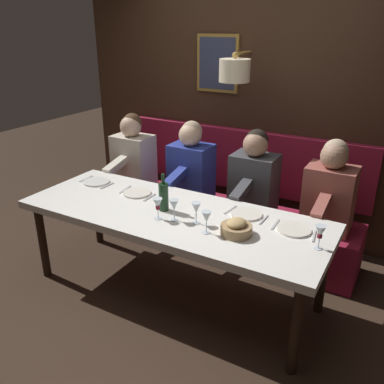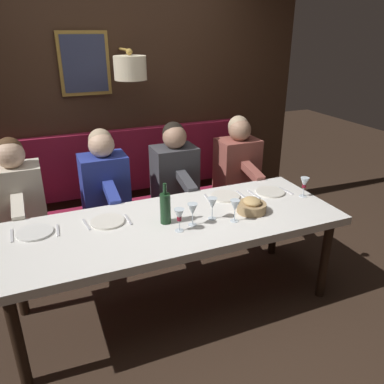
{
  "view_description": "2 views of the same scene",
  "coord_description": "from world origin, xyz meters",
  "px_view_note": "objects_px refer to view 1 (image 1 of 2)",
  "views": [
    {
      "loc": [
        -2.41,
        -1.55,
        2.09
      ],
      "look_at": [
        0.05,
        -0.15,
        0.92
      ],
      "focal_mm": 38.22,
      "sensor_mm": 36.0,
      "label": 1
    },
    {
      "loc": [
        -2.32,
        0.85,
        2.02
      ],
      "look_at": [
        0.05,
        -0.15,
        0.92
      ],
      "focal_mm": 36.02,
      "sensor_mm": 36.0,
      "label": 2
    }
  ],
  "objects_px": {
    "diner_near": "(254,176)",
    "wine_glass_3": "(174,206)",
    "wine_glass_0": "(320,233)",
    "wine_bottle": "(163,197)",
    "wine_glass_1": "(206,218)",
    "diner_far": "(133,154)",
    "bread_bowl": "(236,228)",
    "diner_nearest": "(330,190)",
    "wine_glass_4": "(158,205)",
    "diner_middle": "(191,164)",
    "dining_table": "(172,219)",
    "wine_glass_2": "(196,209)"
  },
  "relations": [
    {
      "from": "wine_glass_0",
      "to": "bread_bowl",
      "type": "xyz_separation_m",
      "value": [
        -0.08,
        0.54,
        -0.07
      ]
    },
    {
      "from": "diner_middle",
      "to": "wine_glass_3",
      "type": "bearing_deg",
      "value": -156.86
    },
    {
      "from": "diner_nearest",
      "to": "bread_bowl",
      "type": "bearing_deg",
      "value": 156.65
    },
    {
      "from": "diner_middle",
      "to": "diner_far",
      "type": "height_order",
      "value": "same"
    },
    {
      "from": "wine_glass_0",
      "to": "wine_glass_3",
      "type": "distance_m",
      "value": 1.04
    },
    {
      "from": "diner_far",
      "to": "wine_glass_1",
      "type": "relative_size",
      "value": 4.82
    },
    {
      "from": "wine_glass_2",
      "to": "wine_bottle",
      "type": "bearing_deg",
      "value": 78.06
    },
    {
      "from": "wine_glass_4",
      "to": "bread_bowl",
      "type": "height_order",
      "value": "wine_glass_4"
    },
    {
      "from": "wine_glass_0",
      "to": "wine_glass_2",
      "type": "height_order",
      "value": "same"
    },
    {
      "from": "diner_nearest",
      "to": "wine_glass_1",
      "type": "height_order",
      "value": "diner_nearest"
    },
    {
      "from": "wine_bottle",
      "to": "diner_middle",
      "type": "bearing_deg",
      "value": 16.41
    },
    {
      "from": "wine_glass_2",
      "to": "wine_bottle",
      "type": "relative_size",
      "value": 0.55
    },
    {
      "from": "dining_table",
      "to": "wine_glass_4",
      "type": "height_order",
      "value": "wine_glass_4"
    },
    {
      "from": "diner_far",
      "to": "wine_bottle",
      "type": "xyz_separation_m",
      "value": [
        -0.89,
        -0.97,
        0.04
      ]
    },
    {
      "from": "diner_nearest",
      "to": "wine_glass_0",
      "type": "height_order",
      "value": "diner_nearest"
    },
    {
      "from": "wine_glass_0",
      "to": "wine_bottle",
      "type": "xyz_separation_m",
      "value": [
        -0.0,
        1.19,
        0.0
      ]
    },
    {
      "from": "wine_glass_0",
      "to": "wine_glass_2",
      "type": "relative_size",
      "value": 1.0
    },
    {
      "from": "diner_middle",
      "to": "wine_glass_3",
      "type": "xyz_separation_m",
      "value": [
        -0.99,
        -0.42,
        0.04
      ]
    },
    {
      "from": "dining_table",
      "to": "wine_glass_3",
      "type": "xyz_separation_m",
      "value": [
        -0.11,
        -0.09,
        0.18
      ]
    },
    {
      "from": "diner_far",
      "to": "wine_glass_3",
      "type": "distance_m",
      "value": 1.5
    },
    {
      "from": "dining_table",
      "to": "wine_bottle",
      "type": "bearing_deg",
      "value": 93.35
    },
    {
      "from": "diner_nearest",
      "to": "wine_glass_0",
      "type": "xyz_separation_m",
      "value": [
        -0.89,
        -0.12,
        0.04
      ]
    },
    {
      "from": "diner_far",
      "to": "wine_bottle",
      "type": "height_order",
      "value": "diner_far"
    },
    {
      "from": "diner_near",
      "to": "wine_glass_3",
      "type": "xyz_separation_m",
      "value": [
        -0.99,
        0.24,
        0.04
      ]
    },
    {
      "from": "wine_glass_0",
      "to": "dining_table",
      "type": "bearing_deg",
      "value": 89.81
    },
    {
      "from": "wine_bottle",
      "to": "bread_bowl",
      "type": "height_order",
      "value": "wine_bottle"
    },
    {
      "from": "diner_middle",
      "to": "wine_glass_1",
      "type": "relative_size",
      "value": 4.82
    },
    {
      "from": "wine_glass_3",
      "to": "wine_glass_4",
      "type": "distance_m",
      "value": 0.12
    },
    {
      "from": "diner_near",
      "to": "bread_bowl",
      "type": "relative_size",
      "value": 3.6
    },
    {
      "from": "diner_far",
      "to": "wine_glass_0",
      "type": "bearing_deg",
      "value": -112.28
    },
    {
      "from": "diner_far",
      "to": "bread_bowl",
      "type": "xyz_separation_m",
      "value": [
        -0.97,
        -1.62,
        -0.03
      ]
    },
    {
      "from": "dining_table",
      "to": "wine_bottle",
      "type": "xyz_separation_m",
      "value": [
        -0.0,
        0.07,
        0.18
      ]
    },
    {
      "from": "diner_nearest",
      "to": "wine_glass_1",
      "type": "xyz_separation_m",
      "value": [
        -1.05,
        0.61,
        0.04
      ]
    },
    {
      "from": "wine_glass_0",
      "to": "wine_glass_4",
      "type": "height_order",
      "value": "same"
    },
    {
      "from": "wine_glass_3",
      "to": "wine_glass_4",
      "type": "xyz_separation_m",
      "value": [
        -0.04,
        0.12,
        -0.0
      ]
    },
    {
      "from": "diner_nearest",
      "to": "wine_glass_4",
      "type": "bearing_deg",
      "value": 135.23
    },
    {
      "from": "diner_nearest",
      "to": "diner_near",
      "type": "relative_size",
      "value": 1.0
    },
    {
      "from": "diner_middle",
      "to": "wine_glass_4",
      "type": "bearing_deg",
      "value": -163.4
    },
    {
      "from": "wine_glass_2",
      "to": "bread_bowl",
      "type": "xyz_separation_m",
      "value": [
        -0.01,
        -0.32,
        -0.07
      ]
    },
    {
      "from": "dining_table",
      "to": "bread_bowl",
      "type": "distance_m",
      "value": 0.59
    },
    {
      "from": "diner_near",
      "to": "wine_glass_0",
      "type": "xyz_separation_m",
      "value": [
        -0.89,
        -0.8,
        0.04
      ]
    },
    {
      "from": "wine_glass_0",
      "to": "wine_bottle",
      "type": "distance_m",
      "value": 1.19
    },
    {
      "from": "diner_near",
      "to": "wine_glass_0",
      "type": "bearing_deg",
      "value": -138.04
    },
    {
      "from": "diner_near",
      "to": "wine_bottle",
      "type": "xyz_separation_m",
      "value": [
        -0.89,
        0.4,
        0.04
      ]
    },
    {
      "from": "dining_table",
      "to": "wine_glass_3",
      "type": "height_order",
      "value": "wine_glass_3"
    },
    {
      "from": "dining_table",
      "to": "wine_glass_2",
      "type": "bearing_deg",
      "value": -106.19
    },
    {
      "from": "wine_bottle",
      "to": "wine_glass_3",
      "type": "bearing_deg",
      "value": -122.52
    },
    {
      "from": "dining_table",
      "to": "diner_nearest",
      "type": "height_order",
      "value": "diner_nearest"
    },
    {
      "from": "wine_glass_1",
      "to": "diner_far",
      "type": "bearing_deg",
      "value": 53.69
    },
    {
      "from": "wine_glass_3",
      "to": "wine_glass_1",
      "type": "bearing_deg",
      "value": -101.49
    }
  ]
}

